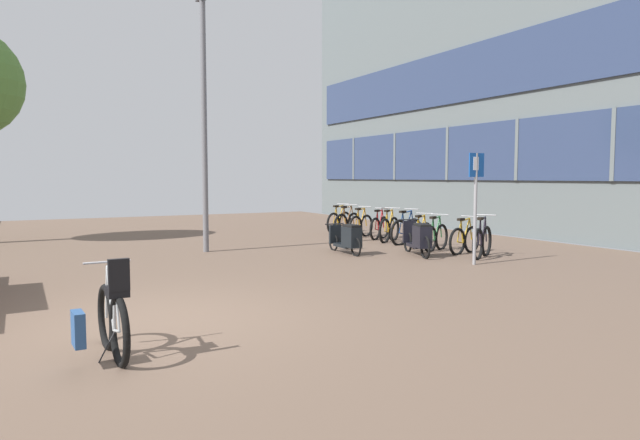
# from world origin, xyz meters

# --- Properties ---
(ground) EXTENTS (21.00, 40.00, 0.13)m
(ground) POSITION_xyz_m (1.43, 0.00, -0.02)
(ground) COLOR #242527
(bicycle_foreground) EXTENTS (0.64, 1.39, 1.10)m
(bicycle_foreground) POSITION_xyz_m (-0.72, -1.27, 0.39)
(bicycle_foreground) COLOR black
(bicycle_foreground) RESTS_ON ground
(bicycle_rack_00) EXTENTS (1.28, 0.79, 1.03)m
(bicycle_rack_00) POSITION_xyz_m (7.94, 2.31, 0.36)
(bicycle_rack_00) COLOR black
(bicycle_rack_00) RESTS_ON ground
(bicycle_rack_01) EXTENTS (1.30, 0.50, 0.94)m
(bicycle_rack_01) POSITION_xyz_m (8.08, 3.05, 0.33)
(bicycle_rack_01) COLOR black
(bicycle_rack_01) RESTS_ON ground
(bicycle_rack_02) EXTENTS (1.25, 0.61, 0.95)m
(bicycle_rack_02) POSITION_xyz_m (7.79, 3.78, 0.34)
(bicycle_rack_02) COLOR black
(bicycle_rack_02) RESTS_ON ground
(bicycle_rack_03) EXTENTS (1.20, 0.63, 0.94)m
(bicycle_rack_03) POSITION_xyz_m (7.90, 4.51, 0.33)
(bicycle_rack_03) COLOR black
(bicycle_rack_03) RESTS_ON ground
(bicycle_rack_04) EXTENTS (1.37, 0.51, 1.02)m
(bicycle_rack_04) POSITION_xyz_m (7.97, 5.25, 0.36)
(bicycle_rack_04) COLOR black
(bicycle_rack_04) RESTS_ON ground
(bicycle_rack_05) EXTENTS (1.23, 0.78, 1.01)m
(bicycle_rack_05) POSITION_xyz_m (7.91, 5.98, 0.35)
(bicycle_rack_05) COLOR black
(bicycle_rack_05) RESTS_ON ground
(bicycle_rack_06) EXTENTS (1.16, 0.74, 0.97)m
(bicycle_rack_06) POSITION_xyz_m (8.07, 6.71, 0.34)
(bicycle_rack_06) COLOR black
(bicycle_rack_06) RESTS_ON ground
(bicycle_rack_07) EXTENTS (1.25, 0.63, 0.99)m
(bicycle_rack_07) POSITION_xyz_m (7.87, 7.45, 0.35)
(bicycle_rack_07) COLOR black
(bicycle_rack_07) RESTS_ON ground
(bicycle_rack_08) EXTENTS (1.36, 0.65, 1.02)m
(bicycle_rack_08) POSITION_xyz_m (7.82, 8.18, 0.36)
(bicycle_rack_08) COLOR black
(bicycle_rack_08) RESTS_ON ground
(bicycle_rack_09) EXTENTS (1.31, 0.67, 1.01)m
(bicycle_rack_09) POSITION_xyz_m (7.94, 8.91, 0.35)
(bicycle_rack_09) COLOR black
(bicycle_rack_09) RESTS_ON ground
(scooter_near) EXTENTS (0.52, 1.64, 0.75)m
(scooter_near) POSITION_xyz_m (5.48, 4.28, 0.39)
(scooter_near) COLOR black
(scooter_near) RESTS_ON ground
(scooter_mid) EXTENTS (0.78, 1.72, 0.85)m
(scooter_mid) POSITION_xyz_m (6.80, 3.22, 0.42)
(scooter_mid) COLOR black
(scooter_mid) RESTS_ON ground
(parking_sign) EXTENTS (0.40, 0.07, 2.37)m
(parking_sign) POSITION_xyz_m (7.01, 1.58, 1.47)
(parking_sign) COLOR gray
(parking_sign) RESTS_ON ground
(lamp_post) EXTENTS (0.20, 0.52, 6.33)m
(lamp_post) POSITION_xyz_m (2.58, 6.31, 3.49)
(lamp_post) COLOR slate
(lamp_post) RESTS_ON ground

